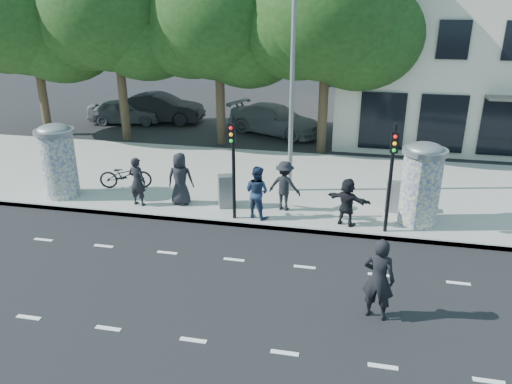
% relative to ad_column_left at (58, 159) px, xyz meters
% --- Properties ---
extents(ground, '(120.00, 120.00, 0.00)m').
position_rel_ad_column_left_xyz_m(ground, '(7.20, -4.50, -1.54)').
color(ground, black).
rests_on(ground, ground).
extents(sidewalk, '(40.00, 8.00, 0.15)m').
position_rel_ad_column_left_xyz_m(sidewalk, '(7.20, 3.00, -1.46)').
color(sidewalk, gray).
rests_on(sidewalk, ground).
extents(curb, '(40.00, 0.10, 0.16)m').
position_rel_ad_column_left_xyz_m(curb, '(7.20, -0.95, -1.46)').
color(curb, slate).
rests_on(curb, ground).
extents(lane_dash_near, '(32.00, 0.12, 0.01)m').
position_rel_ad_column_left_xyz_m(lane_dash_near, '(7.20, -6.70, -1.53)').
color(lane_dash_near, silver).
rests_on(lane_dash_near, ground).
extents(lane_dash_far, '(32.00, 0.12, 0.01)m').
position_rel_ad_column_left_xyz_m(lane_dash_far, '(7.20, -3.10, -1.53)').
color(lane_dash_far, silver).
rests_on(lane_dash_far, ground).
extents(ad_column_left, '(1.36, 1.36, 2.65)m').
position_rel_ad_column_left_xyz_m(ad_column_left, '(0.00, 0.00, 0.00)').
color(ad_column_left, beige).
rests_on(ad_column_left, sidewalk).
extents(ad_column_right, '(1.36, 1.36, 2.65)m').
position_rel_ad_column_left_xyz_m(ad_column_right, '(12.40, 0.20, 0.00)').
color(ad_column_right, beige).
rests_on(ad_column_right, sidewalk).
extents(traffic_pole_near, '(0.22, 0.31, 3.40)m').
position_rel_ad_column_left_xyz_m(traffic_pole_near, '(6.60, -0.71, 0.69)').
color(traffic_pole_near, black).
rests_on(traffic_pole_near, sidewalk).
extents(traffic_pole_far, '(0.22, 0.31, 3.40)m').
position_rel_ad_column_left_xyz_m(traffic_pole_far, '(11.40, -0.71, 0.69)').
color(traffic_pole_far, black).
rests_on(traffic_pole_far, sidewalk).
extents(street_lamp, '(0.25, 0.93, 8.00)m').
position_rel_ad_column_left_xyz_m(street_lamp, '(8.00, 2.13, 3.26)').
color(street_lamp, slate).
rests_on(street_lamp, sidewalk).
extents(tree_far_left, '(7.20, 7.20, 9.26)m').
position_rel_ad_column_left_xyz_m(tree_far_left, '(-5.80, 8.00, 4.65)').
color(tree_far_left, '#38281C').
rests_on(tree_far_left, ground).
extents(tree_mid_left, '(7.20, 7.20, 9.57)m').
position_rel_ad_column_left_xyz_m(tree_mid_left, '(-1.30, 8.00, 4.96)').
color(tree_mid_left, '#38281C').
rests_on(tree_mid_left, ground).
extents(tree_near_left, '(6.80, 6.80, 8.97)m').
position_rel_ad_column_left_xyz_m(tree_near_left, '(3.70, 8.20, 4.53)').
color(tree_near_left, '#38281C').
rests_on(tree_near_left, ground).
extents(tree_center, '(7.00, 7.00, 9.30)m').
position_rel_ad_column_left_xyz_m(tree_center, '(8.70, 7.80, 4.77)').
color(tree_center, '#38281C').
rests_on(tree_center, ground).
extents(ped_a, '(0.95, 0.68, 1.83)m').
position_rel_ad_column_left_xyz_m(ped_a, '(4.50, 0.14, -0.47)').
color(ped_a, black).
rests_on(ped_a, sidewalk).
extents(ped_b, '(0.69, 0.52, 1.72)m').
position_rel_ad_column_left_xyz_m(ped_b, '(3.08, -0.26, -0.53)').
color(ped_b, black).
rests_on(ped_b, sidewalk).
extents(ped_c, '(1.04, 0.94, 1.75)m').
position_rel_ad_column_left_xyz_m(ped_c, '(7.30, -0.41, -0.51)').
color(ped_c, '#1F2E4E').
rests_on(ped_c, sidewalk).
extents(ped_d, '(1.20, 0.82, 1.71)m').
position_rel_ad_column_left_xyz_m(ped_d, '(8.08, 0.39, -0.53)').
color(ped_d, black).
rests_on(ped_d, sidewalk).
extents(ped_f, '(1.53, 1.00, 1.55)m').
position_rel_ad_column_left_xyz_m(ped_f, '(10.19, -0.41, -0.61)').
color(ped_f, black).
rests_on(ped_f, sidewalk).
extents(man_road, '(0.83, 0.65, 2.00)m').
position_rel_ad_column_left_xyz_m(man_road, '(11.06, -4.99, -0.54)').
color(man_road, black).
rests_on(man_road, ground).
extents(bicycle, '(1.13, 2.05, 1.02)m').
position_rel_ad_column_left_xyz_m(bicycle, '(1.93, 1.17, -0.88)').
color(bicycle, black).
rests_on(bicycle, sidewalk).
extents(cabinet_left, '(0.66, 0.58, 1.14)m').
position_rel_ad_column_left_xyz_m(cabinet_left, '(6.11, 0.20, -0.82)').
color(cabinet_left, slate).
rests_on(cabinet_left, sidewalk).
extents(cabinet_right, '(0.51, 0.38, 1.05)m').
position_rel_ad_column_left_xyz_m(cabinet_right, '(11.68, 0.98, -0.86)').
color(cabinet_right, gray).
rests_on(cabinet_right, sidewalk).
extents(car_left, '(2.38, 4.42, 1.43)m').
position_rel_ad_column_left_xyz_m(car_left, '(-2.87, 11.22, -0.82)').
color(car_left, '#585A60').
rests_on(car_left, ground).
extents(car_mid, '(2.10, 5.16, 1.67)m').
position_rel_ad_column_left_xyz_m(car_mid, '(-1.04, 11.89, -0.70)').
color(car_mid, black).
rests_on(car_mid, ground).
extents(car_right, '(4.04, 5.67, 1.53)m').
position_rel_ad_column_left_xyz_m(car_right, '(5.98, 10.73, -0.77)').
color(car_right, slate).
rests_on(car_right, ground).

